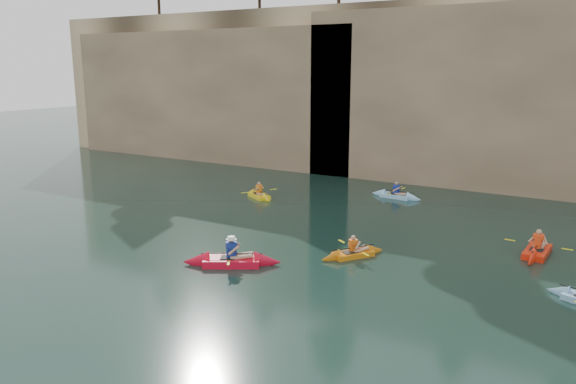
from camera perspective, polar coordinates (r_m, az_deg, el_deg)
The scene contains 11 objects.
ground at distance 17.36m, azimuth -2.63°, elevation -12.97°, with size 160.00×160.00×0.00m, color black.
cliff at distance 43.91m, azimuth 19.65°, elevation 10.05°, with size 70.00×16.00×12.00m, color tan.
cliff_slab_west at distance 45.77m, azimuth -8.20°, elevation 9.83°, with size 26.00×2.40×10.56m, color tan.
cliff_slab_center at distance 36.29m, azimuth 20.39°, elevation 9.10°, with size 24.00×2.40×11.40m, color tan.
sea_cave_west at distance 44.32m, azimuth -6.57°, elevation 5.53°, with size 4.50×1.00×4.00m, color black.
sea_cave_center at distance 37.66m, azimuth 10.72°, elevation 3.49°, with size 3.50×1.00×3.20m, color black.
main_kayaker at distance 21.84m, azimuth -5.73°, elevation -6.94°, with size 3.73×2.68×1.42m.
kayaker_orange at distance 22.83m, azimuth 6.62°, elevation -6.22°, with size 2.18×2.81×1.11m.
kayaker_red_far at distance 25.04m, azimuth 23.99°, elevation -5.49°, with size 2.59×3.63×1.33m.
kayaker_yellow at distance 32.62m, azimuth -2.95°, elevation -0.33°, with size 2.79×2.03×1.15m.
kayaker_ltblue_mid at distance 33.13m, azimuth 10.91°, elevation -0.34°, with size 3.16×2.33×1.18m.
Camera 1 is at (8.64, -13.03, 7.54)m, focal length 35.00 mm.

